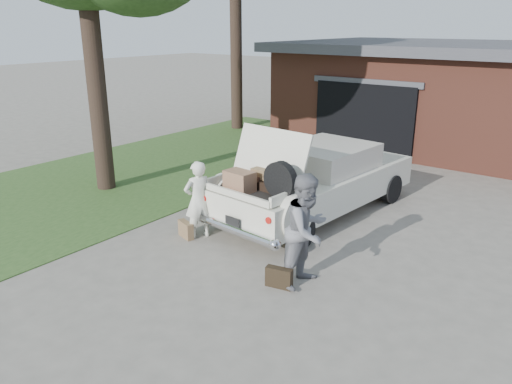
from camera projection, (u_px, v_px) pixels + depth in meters
The scene contains 8 objects.
ground at pixel (235, 261), 8.63m from camera, with size 90.00×90.00×0.00m, color gray.
grass_strip at pixel (152, 169), 14.04m from camera, with size 6.00×16.00×0.02m, color #2D4C1E.
house at pixel (482, 96), 16.18m from camera, with size 12.80×7.80×3.30m.
sedan at pixel (315, 180), 10.57m from camera, with size 2.42×5.25×2.05m.
woman_left at pixel (198, 200), 9.37m from camera, with size 0.55×0.36×1.51m, color white.
woman_right at pixel (307, 230), 7.63m from camera, with size 0.88×0.68×1.80m, color slate.
suitcase_left at pixel (186, 230), 9.54m from camera, with size 0.41×0.13×0.32m, color olive.
suitcase_right at pixel (279, 278), 7.73m from camera, with size 0.42×0.13×0.33m, color black.
Camera 1 is at (5.00, -5.98, 3.91)m, focal length 35.00 mm.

